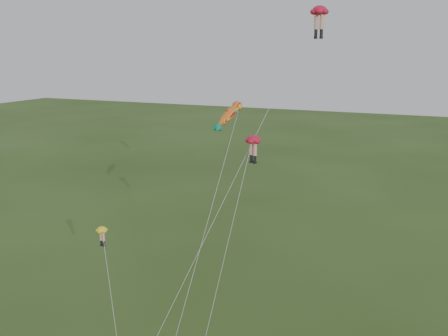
% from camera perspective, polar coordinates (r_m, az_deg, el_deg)
% --- Properties ---
extents(legs_kite_red_high, '(9.25, 15.16, 25.16)m').
position_cam_1_polar(legs_kite_red_high, '(43.23, 10.60, 16.57)').
color(legs_kite_red_high, red).
rests_on(legs_kite_red_high, ground).
extents(legs_kite_red_mid, '(2.18, 8.22, 15.35)m').
position_cam_1_polar(legs_kite_red_mid, '(37.77, 3.24, 2.51)').
color(legs_kite_red_mid, red).
rests_on(legs_kite_red_mid, ground).
extents(legs_kite_yellow, '(5.19, 5.38, 8.20)m').
position_cam_1_polar(legs_kite_yellow, '(40.26, -13.70, -7.62)').
color(legs_kite_yellow, yellow).
rests_on(legs_kite_yellow, ground).
extents(fish_kite, '(2.01, 11.28, 17.75)m').
position_cam_1_polar(fish_kite, '(41.02, 0.66, 6.08)').
color(fish_kite, yellow).
rests_on(fish_kite, ground).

